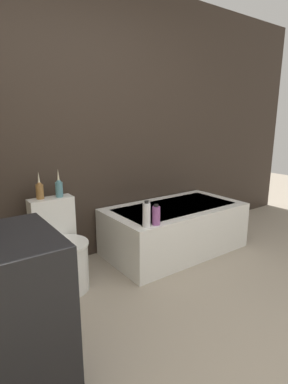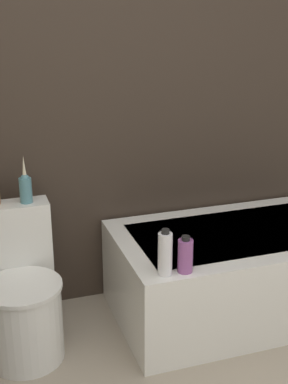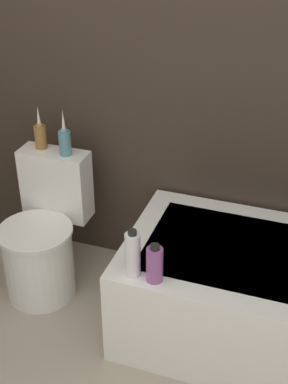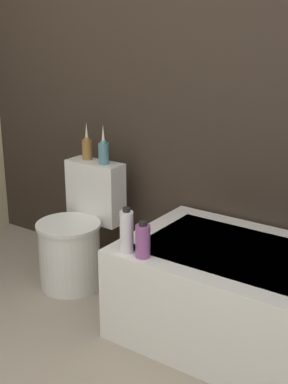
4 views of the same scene
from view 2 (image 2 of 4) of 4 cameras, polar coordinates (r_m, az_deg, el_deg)
name	(u,v)px [view 2 (image 2 of 4)]	position (r m, az deg, el deg)	size (l,w,h in m)	color
wall_back_tiled	(70,72)	(2.82, -7.93, 12.55)	(6.40, 0.06, 2.60)	#332821
bathtub	(245,270)	(3.03, 10.68, -8.15)	(1.42, 0.77, 0.48)	white
toilet	(22,298)	(2.70, -12.91, -10.97)	(0.38, 0.51, 0.71)	white
vase_silver	(25,187)	(2.66, -12.53, 0.53)	(0.06, 0.06, 0.24)	teal
shampoo_bottle_tall	(165,253)	(2.40, 2.27, -6.57)	(0.06, 0.06, 0.22)	silver
shampoo_bottle_short	(185,255)	(2.44, 4.43, -6.75)	(0.07, 0.07, 0.18)	#8C4C8C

